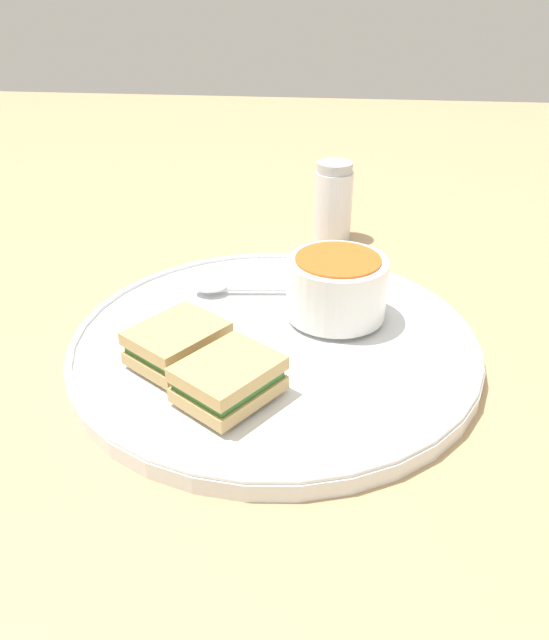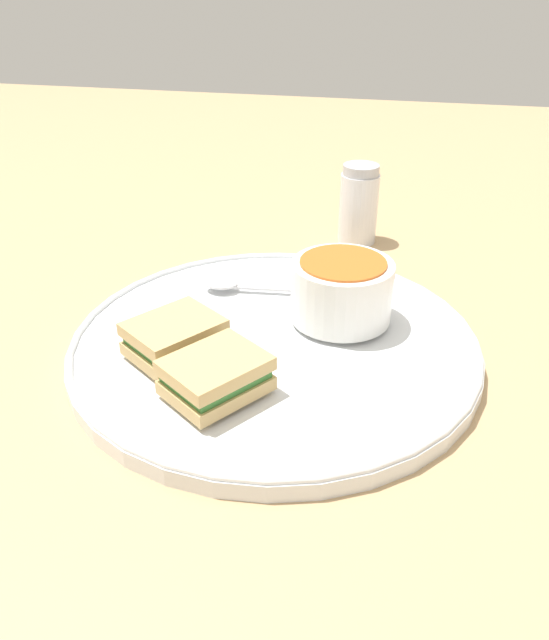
{
  "view_description": "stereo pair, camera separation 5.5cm",
  "coord_description": "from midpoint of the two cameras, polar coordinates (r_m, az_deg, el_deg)",
  "views": [
    {
      "loc": [
        -0.05,
        0.47,
        0.31
      ],
      "look_at": [
        0.0,
        0.0,
        0.03
      ],
      "focal_mm": 35.0,
      "sensor_mm": 36.0,
      "label": 1
    },
    {
      "loc": [
        -0.11,
        0.46,
        0.31
      ],
      "look_at": [
        0.0,
        0.0,
        0.03
      ],
      "focal_mm": 35.0,
      "sensor_mm": 36.0,
      "label": 2
    }
  ],
  "objects": [
    {
      "name": "ground_plane",
      "position": [
        0.57,
        -2.77,
        -3.06
      ],
      "size": [
        2.4,
        2.4,
        0.0
      ],
      "primitive_type": "plane",
      "color": "tan"
    },
    {
      "name": "sandwich_half_far",
      "position": [
        0.48,
        -7.53,
        -5.46
      ],
      "size": [
        0.09,
        0.09,
        0.03
      ],
      "rotation": [
        0.0,
        0.0,
        0.96
      ],
      "color": "tan",
      "rests_on": "plate"
    },
    {
      "name": "plate",
      "position": [
        0.56,
        -2.8,
        -2.21
      ],
      "size": [
        0.36,
        0.36,
        0.02
      ],
      "color": "white",
      "rests_on": "ground_plane"
    },
    {
      "name": "spoon",
      "position": [
        0.63,
        -7.48,
        2.93
      ],
      "size": [
        0.12,
        0.03,
        0.01
      ],
      "rotation": [
        0.0,
        0.0,
        6.39
      ],
      "color": "silver",
      "rests_on": "plate"
    },
    {
      "name": "sandwich_half_near",
      "position": [
        0.53,
        -11.82,
        -2.15
      ],
      "size": [
        0.09,
        0.09,
        0.03
      ],
      "rotation": [
        0.0,
        0.0,
        0.96
      ],
      "color": "tan",
      "rests_on": "plate"
    },
    {
      "name": "salt_shaker",
      "position": [
        0.79,
        3.37,
        10.7
      ],
      "size": [
        0.05,
        0.05,
        0.1
      ],
      "color": "silver",
      "rests_on": "ground_plane"
    },
    {
      "name": "soup_bowl",
      "position": [
        0.57,
        3.0,
        3.02
      ],
      "size": [
        0.09,
        0.09,
        0.06
      ],
      "color": "white",
      "rests_on": "plate"
    }
  ]
}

